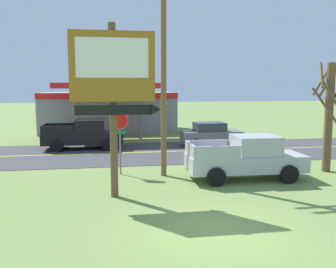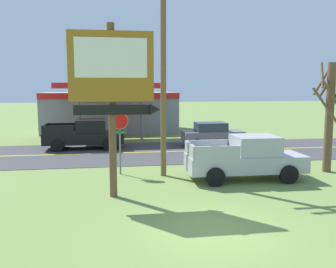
{
  "view_description": "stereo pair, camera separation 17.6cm",
  "coord_description": "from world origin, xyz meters",
  "px_view_note": "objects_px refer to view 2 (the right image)",
  "views": [
    {
      "loc": [
        -3.01,
        -9.88,
        4.13
      ],
      "look_at": [
        0.0,
        8.0,
        1.8
      ],
      "focal_mm": 39.53,
      "sensor_mm": 36.0,
      "label": 1
    },
    {
      "loc": [
        -2.84,
        -9.91,
        4.13
      ],
      "look_at": [
        0.0,
        8.0,
        1.8
      ],
      "focal_mm": 39.53,
      "sensor_mm": 36.0,
      "label": 2
    }
  ],
  "objects_px": {
    "bare_tree": "(329,113)",
    "gas_station": "(110,110)",
    "utility_pole": "(163,64)",
    "car_grey_near_lane": "(212,134)",
    "motel_sign": "(113,82)",
    "pickup_silver_parked_on_lawn": "(246,158)",
    "pickup_black_on_road": "(85,135)",
    "stop_sign": "(120,132)"
  },
  "relations": [
    {
      "from": "utility_pole",
      "to": "bare_tree",
      "type": "distance_m",
      "value": 8.32
    },
    {
      "from": "motel_sign",
      "to": "bare_tree",
      "type": "bearing_deg",
      "value": 14.6
    },
    {
      "from": "motel_sign",
      "to": "pickup_silver_parked_on_lawn",
      "type": "relative_size",
      "value": 1.22
    },
    {
      "from": "stop_sign",
      "to": "utility_pole",
      "type": "distance_m",
      "value": 3.72
    },
    {
      "from": "gas_station",
      "to": "utility_pole",
      "type": "bearing_deg",
      "value": -82.53
    },
    {
      "from": "motel_sign",
      "to": "gas_station",
      "type": "distance_m",
      "value": 21.2
    },
    {
      "from": "bare_tree",
      "to": "gas_station",
      "type": "relative_size",
      "value": 0.44
    },
    {
      "from": "bare_tree",
      "to": "pickup_black_on_road",
      "type": "bearing_deg",
      "value": 144.4
    },
    {
      "from": "utility_pole",
      "to": "pickup_silver_parked_on_lawn",
      "type": "distance_m",
      "value": 5.62
    },
    {
      "from": "pickup_black_on_road",
      "to": "car_grey_near_lane",
      "type": "xyz_separation_m",
      "value": [
        8.72,
        0.0,
        -0.13
      ]
    },
    {
      "from": "car_grey_near_lane",
      "to": "pickup_silver_parked_on_lawn",
      "type": "bearing_deg",
      "value": -96.57
    },
    {
      "from": "utility_pole",
      "to": "bare_tree",
      "type": "relative_size",
      "value": 1.81
    },
    {
      "from": "motel_sign",
      "to": "car_grey_near_lane",
      "type": "bearing_deg",
      "value": 58.49
    },
    {
      "from": "stop_sign",
      "to": "bare_tree",
      "type": "height_order",
      "value": "bare_tree"
    },
    {
      "from": "utility_pole",
      "to": "gas_station",
      "type": "relative_size",
      "value": 0.8
    },
    {
      "from": "bare_tree",
      "to": "car_grey_near_lane",
      "type": "relative_size",
      "value": 1.26
    },
    {
      "from": "motel_sign",
      "to": "pickup_black_on_road",
      "type": "relative_size",
      "value": 1.23
    },
    {
      "from": "stop_sign",
      "to": "car_grey_near_lane",
      "type": "xyz_separation_m",
      "value": [
        6.63,
        7.62,
        -1.2
      ]
    },
    {
      "from": "utility_pole",
      "to": "car_grey_near_lane",
      "type": "distance_m",
      "value": 10.35
    },
    {
      "from": "motel_sign",
      "to": "utility_pole",
      "type": "xyz_separation_m",
      "value": [
        2.28,
        3.12,
        0.82
      ]
    },
    {
      "from": "bare_tree",
      "to": "pickup_black_on_road",
      "type": "distance_m",
      "value": 14.95
    },
    {
      "from": "gas_station",
      "to": "pickup_silver_parked_on_lawn",
      "type": "bearing_deg",
      "value": -72.87
    },
    {
      "from": "pickup_silver_parked_on_lawn",
      "to": "car_grey_near_lane",
      "type": "height_order",
      "value": "pickup_silver_parked_on_lawn"
    },
    {
      "from": "utility_pole",
      "to": "car_grey_near_lane",
      "type": "height_order",
      "value": "utility_pole"
    },
    {
      "from": "motel_sign",
      "to": "car_grey_near_lane",
      "type": "distance_m",
      "value": 13.71
    },
    {
      "from": "motel_sign",
      "to": "gas_station",
      "type": "height_order",
      "value": "motel_sign"
    },
    {
      "from": "bare_tree",
      "to": "car_grey_near_lane",
      "type": "distance_m",
      "value": 9.48
    },
    {
      "from": "stop_sign",
      "to": "motel_sign",
      "type": "bearing_deg",
      "value": -94.72
    },
    {
      "from": "pickup_silver_parked_on_lawn",
      "to": "pickup_black_on_road",
      "type": "relative_size",
      "value": 1.01
    },
    {
      "from": "utility_pole",
      "to": "car_grey_near_lane",
      "type": "xyz_separation_m",
      "value": [
        4.65,
        8.19,
        -4.29
      ]
    },
    {
      "from": "stop_sign",
      "to": "car_grey_near_lane",
      "type": "distance_m",
      "value": 10.17
    },
    {
      "from": "bare_tree",
      "to": "gas_station",
      "type": "distance_m",
      "value": 21.12
    },
    {
      "from": "car_grey_near_lane",
      "to": "utility_pole",
      "type": "bearing_deg",
      "value": -119.58
    },
    {
      "from": "motel_sign",
      "to": "utility_pole",
      "type": "height_order",
      "value": "utility_pole"
    },
    {
      "from": "gas_station",
      "to": "pickup_black_on_road",
      "type": "height_order",
      "value": "gas_station"
    },
    {
      "from": "utility_pole",
      "to": "pickup_black_on_road",
      "type": "xyz_separation_m",
      "value": [
        -4.07,
        8.19,
        -4.16
      ]
    },
    {
      "from": "stop_sign",
      "to": "bare_tree",
      "type": "bearing_deg",
      "value": -5.83
    },
    {
      "from": "motel_sign",
      "to": "utility_pole",
      "type": "relative_size",
      "value": 0.67
    },
    {
      "from": "bare_tree",
      "to": "gas_station",
      "type": "height_order",
      "value": "bare_tree"
    },
    {
      "from": "utility_pole",
      "to": "car_grey_near_lane",
      "type": "relative_size",
      "value": 2.28
    },
    {
      "from": "stop_sign",
      "to": "car_grey_near_lane",
      "type": "relative_size",
      "value": 0.7
    },
    {
      "from": "motel_sign",
      "to": "car_grey_near_lane",
      "type": "relative_size",
      "value": 1.52
    }
  ]
}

